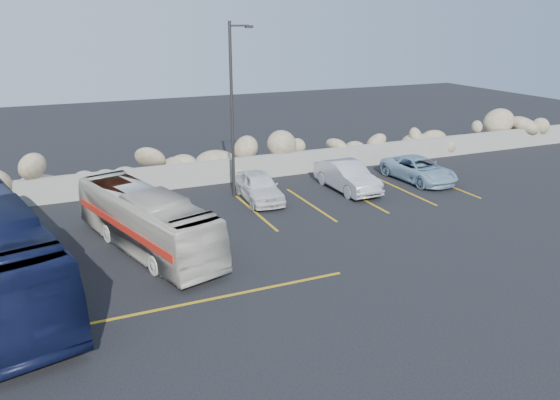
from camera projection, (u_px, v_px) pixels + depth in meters
name	position (u px, v px, depth m)	size (l,w,h in m)	color
ground	(258.00, 293.00, 16.89)	(90.00, 90.00, 0.00)	black
seawall	(170.00, 177.00, 27.14)	(60.00, 0.40, 1.20)	gray
riprap_pile	(164.00, 158.00, 27.96)	(54.00, 2.80, 2.60)	#998364
parking_lines	(311.00, 216.00, 23.50)	(18.16, 9.36, 0.01)	#BE9016
lamppost	(233.00, 106.00, 24.77)	(1.14, 0.18, 8.00)	#302D2B
vintage_bus	(146.00, 220.00, 19.77)	(1.88, 8.05, 2.24)	beige
car_a	(259.00, 187.00, 25.35)	(1.57, 3.90, 1.33)	white
car_b	(347.00, 176.00, 26.84)	(1.51, 4.32, 1.42)	silver
car_d	(419.00, 169.00, 28.43)	(2.05, 4.44, 1.23)	#8AADC4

